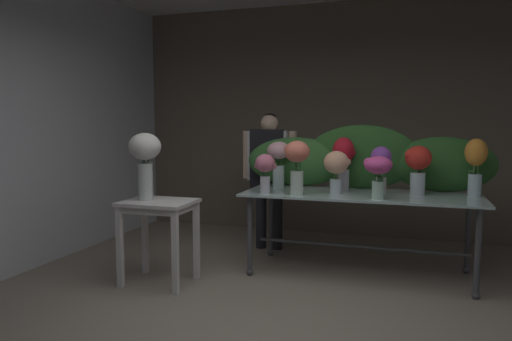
% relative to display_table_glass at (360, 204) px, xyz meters
% --- Properties ---
extents(ground_plane, '(7.37, 7.37, 0.00)m').
position_rel_display_table_glass_xyz_m(ground_plane, '(-0.47, -0.00, -0.69)').
color(ground_plane, gray).
extents(wall_back, '(5.45, 0.12, 2.99)m').
position_rel_display_table_glass_xyz_m(wall_back, '(-0.47, 1.67, 0.81)').
color(wall_back, '#706656').
rests_on(wall_back, ground).
extents(wall_left, '(0.12, 3.47, 2.99)m').
position_rel_display_table_glass_xyz_m(wall_left, '(-3.20, -0.00, 0.81)').
color(wall_left, silver).
rests_on(wall_left, ground).
extents(display_table_glass, '(2.19, 0.91, 0.80)m').
position_rel_display_table_glass_xyz_m(display_table_glass, '(0.00, 0.00, 0.00)').
color(display_table_glass, silver).
rests_on(display_table_glass, ground).
extents(side_table_white, '(0.63, 0.50, 0.76)m').
position_rel_display_table_glass_xyz_m(side_table_white, '(-1.71, -0.82, -0.05)').
color(side_table_white, white).
rests_on(side_table_white, ground).
extents(florist, '(0.64, 0.24, 1.57)m').
position_rel_display_table_glass_xyz_m(florist, '(-1.10, 0.64, 0.28)').
color(florist, '#232328').
rests_on(florist, ground).
extents(foliage_backdrop, '(2.48, 0.29, 0.65)m').
position_rel_display_table_glass_xyz_m(foliage_backdrop, '(-0.05, 0.34, 0.39)').
color(foliage_backdrop, '#387033').
rests_on(foliage_backdrop, display_table_glass).
extents(vase_violet_freesia, '(0.19, 0.19, 0.45)m').
position_rel_display_table_glass_xyz_m(vase_violet_freesia, '(0.18, -0.01, 0.38)').
color(vase_violet_freesia, silver).
rests_on(vase_violet_freesia, display_table_glass).
extents(vase_scarlet_hydrangea, '(0.24, 0.24, 0.46)m').
position_rel_display_table_glass_xyz_m(vase_scarlet_hydrangea, '(0.51, 0.02, 0.39)').
color(vase_scarlet_hydrangea, silver).
rests_on(vase_scarlet_hydrangea, display_table_glass).
extents(vase_blush_peonies, '(0.27, 0.23, 0.48)m').
position_rel_display_table_glass_xyz_m(vase_blush_peonies, '(-0.83, 0.08, 0.41)').
color(vase_blush_peonies, silver).
rests_on(vase_blush_peonies, display_table_glass).
extents(vase_sunset_roses, '(0.19, 0.19, 0.53)m').
position_rel_display_table_glass_xyz_m(vase_sunset_roses, '(1.00, 0.09, 0.42)').
color(vase_sunset_roses, silver).
rests_on(vase_sunset_roses, display_table_glass).
extents(vase_fuchsia_snapdragons, '(0.25, 0.24, 0.38)m').
position_rel_display_table_glass_xyz_m(vase_fuchsia_snapdragons, '(0.18, -0.32, 0.36)').
color(vase_fuchsia_snapdragons, silver).
rests_on(vase_fuchsia_snapdragons, display_table_glass).
extents(vase_rosy_stock, '(0.21, 0.19, 0.37)m').
position_rel_display_table_glass_xyz_m(vase_rosy_stock, '(-0.86, -0.30, 0.34)').
color(vase_rosy_stock, silver).
rests_on(vase_rosy_stock, display_table_glass).
extents(vase_peach_anemones, '(0.26, 0.24, 0.40)m').
position_rel_display_table_glass_xyz_m(vase_peach_anemones, '(-0.22, -0.11, 0.37)').
color(vase_peach_anemones, silver).
rests_on(vase_peach_anemones, display_table_glass).
extents(vase_coral_ranunculus, '(0.24, 0.23, 0.50)m').
position_rel_display_table_glass_xyz_m(vase_coral_ranunculus, '(-0.56, -0.30, 0.43)').
color(vase_coral_ranunculus, silver).
rests_on(vase_coral_ranunculus, display_table_glass).
extents(vase_crimson_dahlias, '(0.23, 0.21, 0.52)m').
position_rel_display_table_glass_xyz_m(vase_crimson_dahlias, '(-0.19, 0.15, 0.42)').
color(vase_crimson_dahlias, silver).
rests_on(vase_crimson_dahlias, display_table_glass).
extents(vase_white_roses_tall, '(0.31, 0.29, 0.61)m').
position_rel_display_table_glass_xyz_m(vase_white_roses_tall, '(-1.84, -0.82, 0.47)').
color(vase_white_roses_tall, silver).
rests_on(vase_white_roses_tall, side_table_white).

